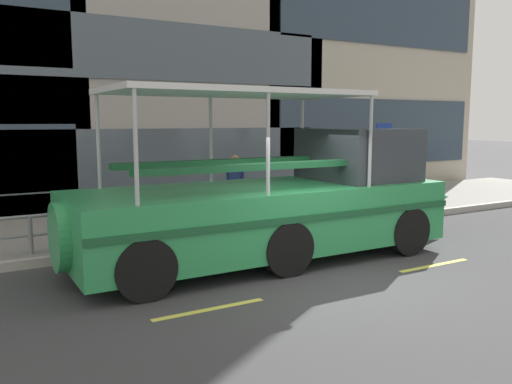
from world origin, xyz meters
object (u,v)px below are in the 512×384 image
object	(u,v)px
duck_tour_boat	(285,203)
parking_sign	(383,151)
pedestrian_near_bow	(312,175)
pedestrian_mid_left	(235,180)

from	to	relation	value
duck_tour_boat	parking_sign	bearing A→B (deg)	27.07
parking_sign	duck_tour_boat	bearing A→B (deg)	-152.93
duck_tour_boat	pedestrian_near_bow	distance (m)	4.53
parking_sign	pedestrian_mid_left	size ratio (longest dim) A/B	1.48
parking_sign	pedestrian_mid_left	distance (m)	4.63
pedestrian_near_bow	parking_sign	bearing A→B (deg)	-17.78
pedestrian_near_bow	pedestrian_mid_left	world-z (taller)	pedestrian_near_bow
parking_sign	pedestrian_near_bow	size ratio (longest dim) A/B	1.46
parking_sign	pedestrian_near_bow	bearing A→B (deg)	162.22
pedestrian_near_bow	pedestrian_mid_left	size ratio (longest dim) A/B	1.01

